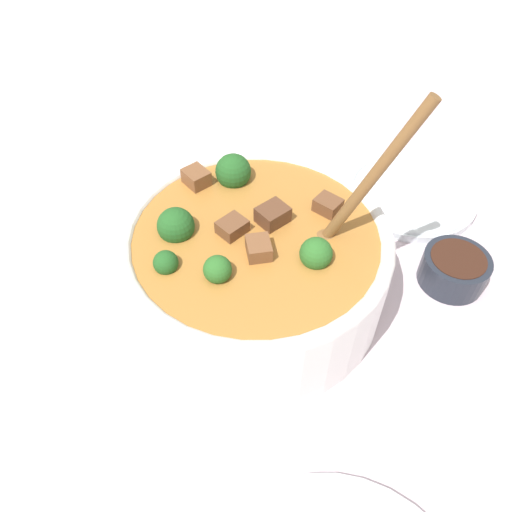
% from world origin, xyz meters
% --- Properties ---
extents(ground_plane, '(4.00, 4.00, 0.00)m').
position_xyz_m(ground_plane, '(0.00, 0.00, 0.00)').
color(ground_plane, silver).
extents(stew_bowl, '(0.30, 0.30, 0.27)m').
position_xyz_m(stew_bowl, '(-0.00, 0.00, 0.07)').
color(stew_bowl, white).
rests_on(stew_bowl, ground_plane).
extents(condiment_bowl, '(0.08, 0.08, 0.04)m').
position_xyz_m(condiment_bowl, '(0.25, 0.00, 0.02)').
color(condiment_bowl, '#232833').
rests_on(condiment_bowl, ground_plane).
extents(empty_plate, '(0.19, 0.19, 0.02)m').
position_xyz_m(empty_plate, '(0.24, 0.16, 0.01)').
color(empty_plate, white).
rests_on(empty_plate, ground_plane).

